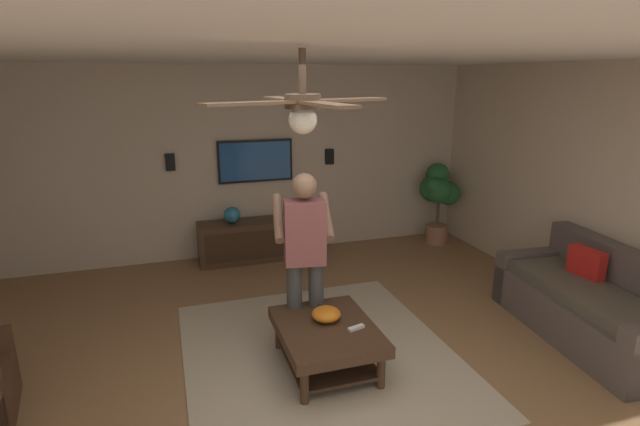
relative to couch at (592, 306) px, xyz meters
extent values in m
plane|color=olive|center=(-0.30, 2.71, -0.32)|extent=(8.75, 8.75, 0.00)
cube|color=#C6B299|center=(3.40, 2.71, 0.98)|extent=(0.10, 6.64, 2.60)
cube|color=white|center=(-0.30, 2.71, 2.33)|extent=(7.49, 6.64, 0.10)
cube|color=tan|center=(0.48, 2.59, -0.31)|extent=(2.69, 2.37, 0.01)
cube|color=#564C47|center=(0.00, 0.04, -0.11)|extent=(1.98, 1.03, 0.42)
cube|color=#564C47|center=(-0.03, -0.29, 0.33)|extent=(1.91, 0.39, 0.45)
cube|color=#564C47|center=(0.86, -0.04, -0.03)|extent=(0.26, 0.85, 0.58)
cube|color=#50493E|center=(0.01, 0.12, 0.16)|extent=(1.55, 0.75, 0.12)
cube|color=red|center=(0.20, -0.08, 0.32)|extent=(0.37, 0.14, 0.36)
cube|color=#422B1C|center=(0.28, 2.59, 0.03)|extent=(1.00, 0.80, 0.10)
cylinder|color=#422B1C|center=(0.70, 2.27, -0.17)|extent=(0.07, 0.07, 0.30)
cylinder|color=#422B1C|center=(0.70, 2.91, -0.17)|extent=(0.07, 0.07, 0.30)
cylinder|color=#422B1C|center=(-0.14, 2.27, -0.17)|extent=(0.07, 0.07, 0.30)
cylinder|color=#422B1C|center=(-0.14, 2.91, -0.17)|extent=(0.07, 0.07, 0.30)
cube|color=#382417|center=(0.28, 2.59, -0.22)|extent=(0.88, 0.68, 0.03)
cube|color=#422B1C|center=(3.07, 2.60, -0.04)|extent=(0.44, 1.70, 0.55)
cube|color=#352216|center=(2.84, 2.60, -0.04)|extent=(0.01, 1.56, 0.39)
cube|color=black|center=(3.31, 2.60, 1.01)|extent=(0.05, 1.02, 0.58)
cube|color=#214E8C|center=(3.28, 2.60, 1.01)|extent=(0.01, 0.96, 0.52)
cylinder|color=#3F3F3F|center=(0.68, 2.56, 0.09)|extent=(0.14, 0.14, 0.82)
cylinder|color=#3F3F3F|center=(0.71, 2.76, 0.09)|extent=(0.14, 0.14, 0.82)
cube|color=#8C4C4C|center=(0.70, 2.66, 0.79)|extent=(0.28, 0.39, 0.58)
sphere|color=#997056|center=(0.70, 2.66, 1.21)|extent=(0.22, 0.22, 0.22)
cylinder|color=#997056|center=(0.84, 2.41, 0.88)|extent=(0.49, 0.17, 0.37)
cylinder|color=#997056|center=(0.91, 2.85, 0.88)|extent=(0.49, 0.17, 0.37)
cube|color=white|center=(1.07, 2.60, 0.78)|extent=(0.05, 0.06, 0.16)
cylinder|color=#9E6B4C|center=(2.90, -0.06, -0.18)|extent=(0.33, 0.33, 0.28)
cylinder|color=brown|center=(2.90, -0.06, 0.19)|extent=(0.05, 0.05, 0.46)
sphere|color=#235B2D|center=(3.01, -0.08, 0.72)|extent=(0.34, 0.34, 0.34)
sphere|color=#235B2D|center=(2.99, 0.00, 0.51)|extent=(0.39, 0.39, 0.39)
sphere|color=#235B2D|center=(2.85, -0.03, 0.51)|extent=(0.38, 0.38, 0.38)
sphere|color=#235B2D|center=(2.86, -0.19, 0.45)|extent=(0.35, 0.35, 0.35)
sphere|color=#235B2D|center=(2.85, 0.07, 0.57)|extent=(0.25, 0.25, 0.25)
ellipsoid|color=orange|center=(0.37, 2.57, 0.14)|extent=(0.25, 0.25, 0.11)
cube|color=white|center=(0.14, 2.38, 0.09)|extent=(0.08, 0.16, 0.02)
sphere|color=teal|center=(3.07, 2.99, 0.34)|extent=(0.22, 0.22, 0.22)
cube|color=black|center=(3.32, 1.53, 1.02)|extent=(0.06, 0.12, 0.22)
cube|color=black|center=(3.32, 3.72, 1.05)|extent=(0.06, 0.12, 0.22)
cylinder|color=#4C3828|center=(-0.61, 3.04, 2.12)|extent=(0.04, 0.04, 0.28)
cylinder|color=#4C3828|center=(-0.61, 3.04, 1.98)|extent=(0.20, 0.20, 0.08)
sphere|color=silver|center=(-0.61, 3.04, 1.88)|extent=(0.16, 0.16, 0.16)
cube|color=brown|center=(-0.29, 3.06, 1.98)|extent=(0.57, 0.16, 0.02)
cube|color=brown|center=(-0.72, 3.34, 1.98)|extent=(0.31, 0.57, 0.02)
cube|color=brown|center=(-0.93, 3.02, 1.98)|extent=(0.57, 0.16, 0.02)
cube|color=brown|center=(-0.50, 2.74, 1.98)|extent=(0.31, 0.57, 0.02)
camera|label=1|loc=(-3.25, 3.79, 2.11)|focal=27.38mm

